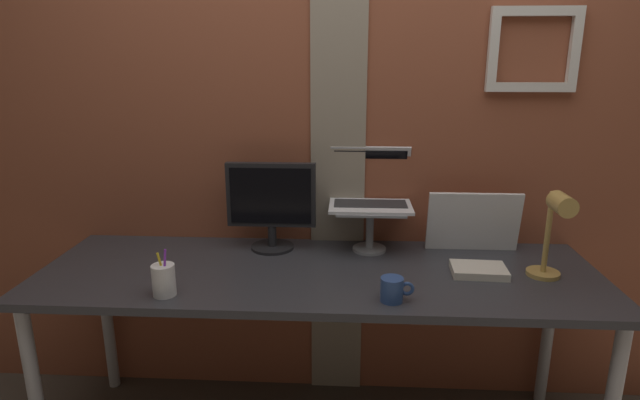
% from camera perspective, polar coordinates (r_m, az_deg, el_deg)
% --- Properties ---
extents(brick_wall_back, '(3.54, 0.16, 2.49)m').
position_cam_1_polar(brick_wall_back, '(2.24, 2.36, 8.36)').
color(brick_wall_back, brown).
rests_on(brick_wall_back, ground_plane).
extents(desk, '(2.13, 0.69, 0.74)m').
position_cam_1_polar(desk, '(2.02, -0.17, -9.48)').
color(desk, '#333338').
rests_on(desk, ground_plane).
extents(monitor, '(0.37, 0.18, 0.37)m').
position_cam_1_polar(monitor, '(2.15, -5.39, -0.07)').
color(monitor, black).
rests_on(monitor, desk).
extents(laptop_stand, '(0.28, 0.22, 0.19)m').
position_cam_1_polar(laptop_stand, '(2.15, 5.53, -2.38)').
color(laptop_stand, gray).
rests_on(laptop_stand, desk).
extents(laptop, '(0.34, 0.30, 0.24)m').
position_cam_1_polar(laptop, '(2.19, 5.54, 1.40)').
color(laptop, white).
rests_on(laptop, laptop_stand).
extents(whiteboard_panel, '(0.38, 0.06, 0.26)m').
position_cam_1_polar(whiteboard_panel, '(2.23, 16.55, -2.33)').
color(whiteboard_panel, white).
rests_on(whiteboard_panel, desk).
extents(desk_lamp, '(0.12, 0.20, 0.34)m').
position_cam_1_polar(desk_lamp, '(2.00, 24.46, -2.72)').
color(desk_lamp, tan).
rests_on(desk_lamp, desk).
extents(pen_cup, '(0.08, 0.08, 0.17)m').
position_cam_1_polar(pen_cup, '(1.85, -16.84, -8.43)').
color(pen_cup, white).
rests_on(pen_cup, desk).
extents(coffee_mug, '(0.11, 0.08, 0.08)m').
position_cam_1_polar(coffee_mug, '(1.75, 8.01, -9.73)').
color(coffee_mug, '#2D4C8C').
rests_on(coffee_mug, desk).
extents(paper_clutter_stack, '(0.21, 0.15, 0.03)m').
position_cam_1_polar(paper_clutter_stack, '(2.04, 17.09, -7.40)').
color(paper_clutter_stack, silver).
rests_on(paper_clutter_stack, desk).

